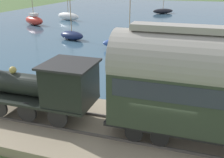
% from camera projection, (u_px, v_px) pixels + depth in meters
% --- Properties ---
extents(ground_plane, '(200.00, 200.00, 0.00)m').
position_uv_depth(ground_plane, '(162.00, 146.00, 11.63)').
color(ground_plane, '#476033').
extents(harbor_water, '(80.00, 80.00, 0.01)m').
position_uv_depth(harbor_water, '(193.00, 17.00, 49.88)').
color(harbor_water, '#38566B').
rests_on(harbor_water, ground).
extents(rail_embankment, '(5.59, 56.00, 0.60)m').
position_uv_depth(rail_embankment, '(162.00, 141.00, 11.56)').
color(rail_embankment, gray).
rests_on(rail_embankment, ground).
extents(steam_locomotive, '(2.33, 6.48, 2.96)m').
position_uv_depth(steam_locomotive, '(46.00, 85.00, 12.48)').
color(steam_locomotive, black).
rests_on(steam_locomotive, rail_embankment).
extents(passenger_coach, '(2.45, 8.50, 4.78)m').
position_uv_depth(passenger_coach, '(217.00, 84.00, 9.95)').
color(passenger_coach, black).
rests_on(passenger_coach, rail_embankment).
extents(sailboat_red, '(3.40, 4.64, 7.29)m').
position_uv_depth(sailboat_red, '(34.00, 20.00, 41.59)').
color(sailboat_red, '#B72D23').
rests_on(sailboat_red, harbor_water).
extents(sailboat_white, '(2.52, 4.95, 9.66)m').
position_uv_depth(sailboat_white, '(68.00, 16.00, 46.27)').
color(sailboat_white, white).
rests_on(sailboat_white, harbor_water).
extents(sailboat_navy, '(2.44, 3.60, 7.32)m').
position_uv_depth(sailboat_navy, '(72.00, 35.00, 31.57)').
color(sailboat_navy, '#192347').
rests_on(sailboat_navy, harbor_water).
extents(sailboat_blue, '(3.70, 5.75, 9.29)m').
position_uv_depth(sailboat_blue, '(129.00, 42.00, 27.79)').
color(sailboat_blue, '#335199').
rests_on(sailboat_blue, harbor_water).
extents(sailboat_black, '(3.99, 4.69, 7.94)m').
position_uv_depth(sailboat_black, '(163.00, 11.00, 54.97)').
color(sailboat_black, black).
rests_on(sailboat_black, harbor_water).
extents(rowboat_mid_harbor, '(2.14, 2.61, 0.51)m').
position_uv_depth(rowboat_mid_harbor, '(175.00, 63.00, 22.20)').
color(rowboat_mid_harbor, beige).
rests_on(rowboat_mid_harbor, harbor_water).
extents(rowboat_near_shore, '(2.24, 2.68, 0.42)m').
position_uv_depth(rowboat_near_shore, '(136.00, 94.00, 16.37)').
color(rowboat_near_shore, beige).
rests_on(rowboat_near_shore, harbor_water).
extents(rowboat_far_out, '(1.90, 1.85, 0.54)m').
position_uv_depth(rowboat_far_out, '(55.00, 69.00, 20.59)').
color(rowboat_far_out, '#B7B2A3').
rests_on(rowboat_far_out, harbor_water).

